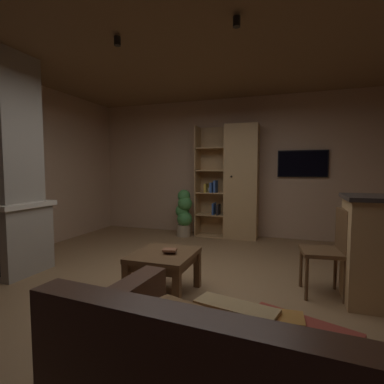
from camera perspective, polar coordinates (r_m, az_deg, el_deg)
floor at (r=3.46m, az=-2.26°, el=-18.29°), size 5.73×5.74×0.02m
wall_back at (r=5.99m, az=7.78°, el=4.75°), size 5.85×0.06×2.73m
ceiling at (r=3.49m, az=-2.41°, el=28.34°), size 5.73×5.74×0.02m
window_pane_back at (r=6.03m, az=4.86°, el=2.55°), size 0.76×0.01×0.92m
stone_fireplace at (r=4.43m, az=-32.73°, el=2.53°), size 0.92×0.78×2.73m
bookshelf_cabinet at (r=5.70m, az=8.80°, el=1.82°), size 1.20×0.41×2.17m
coffee_table at (r=3.18m, az=-5.43°, el=-13.17°), size 0.62×0.70×0.45m
table_book_0 at (r=3.18m, az=-4.26°, el=-11.26°), size 0.14×0.11×0.03m
table_book_1 at (r=3.11m, az=-4.36°, el=-11.18°), size 0.16×0.13×0.02m
dining_chair at (r=3.43m, az=25.40°, el=-9.45°), size 0.47×0.47×0.92m
potted_floor_plant at (r=5.82m, az=-1.57°, el=-3.98°), size 0.35×0.32×0.93m
wall_mounted_tv at (r=5.82m, az=20.69°, el=5.17°), size 0.88×0.06×0.50m
track_light_spot_0 at (r=4.43m, az=-31.88°, el=21.33°), size 0.07×0.07×0.09m
track_light_spot_1 at (r=3.53m, az=-14.32°, el=26.55°), size 0.07×0.07×0.09m
track_light_spot_2 at (r=3.10m, az=8.67°, el=29.91°), size 0.07×0.07×0.09m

